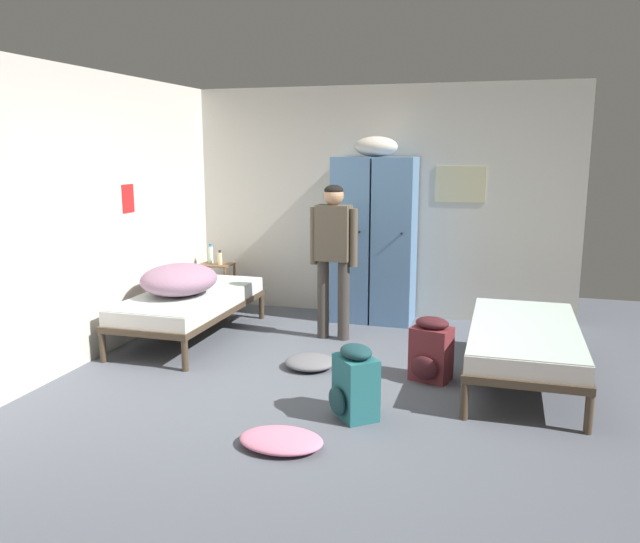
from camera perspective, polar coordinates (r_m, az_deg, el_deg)
name	(u,v)px	position (r m, az deg, el deg)	size (l,w,h in m)	color
ground_plane	(311,392)	(5.21, -0.82, -10.83)	(8.31, 8.31, 0.00)	#565B66
room_backdrop	(234,211)	(6.43, -7.79, 5.40)	(4.50, 5.25, 2.64)	beige
locker_bank	(374,236)	(7.14, 4.91, 3.17)	(0.90, 0.55, 2.07)	#5B84B2
shelf_unit	(217,282)	(7.79, -9.28, -0.93)	(0.38, 0.30, 0.57)	brown
bed_right	(524,338)	(5.59, 17.90, -5.73)	(0.90, 1.90, 0.49)	#473828
bed_left_rear	(190,302)	(6.67, -11.60, -2.73)	(0.90, 1.90, 0.49)	#473828
bedding_heap	(179,279)	(6.53, -12.57, -0.69)	(0.74, 0.84, 0.31)	gray
person_traveler	(334,247)	(6.41, 1.23, 2.19)	(0.50, 0.22, 1.59)	#3D3833
water_bottle	(211,254)	(7.78, -9.82, 1.53)	(0.06, 0.06, 0.24)	silver
lotion_bottle	(220,258)	(7.67, -9.00, 1.19)	(0.06, 0.06, 0.18)	beige
backpack_maroon	(431,351)	(5.48, 9.94, -7.03)	(0.37, 0.39, 0.55)	maroon
backpack_teal	(354,383)	(4.69, 3.12, -10.03)	(0.42, 0.41, 0.55)	#23666B
clothes_pile_pink	(281,440)	(4.34, -3.51, -14.91)	(0.57, 0.41, 0.09)	pink
clothes_pile_grey	(310,362)	(5.75, -0.90, -8.15)	(0.45, 0.44, 0.10)	slate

